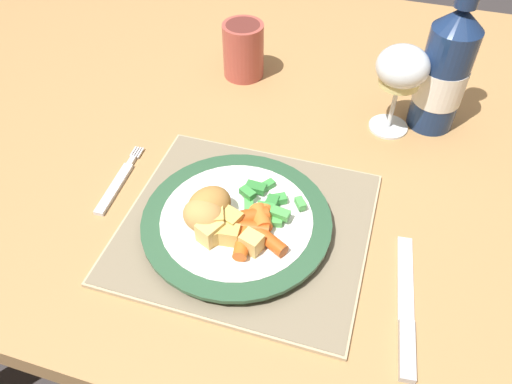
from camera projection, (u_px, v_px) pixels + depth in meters
The scene contains 13 objects.
ground_plane at pixel (277, 336), 1.35m from camera, with size 6.00×6.00×0.00m, color #383333.
dining_table at pixel (289, 154), 0.87m from camera, with size 1.50×0.98×0.74m.
placemat at pixel (249, 227), 0.65m from camera, with size 0.32×0.29×0.01m.
dinner_plate at pixel (237, 222), 0.64m from camera, with size 0.24×0.24×0.02m.
breaded_croquettes at pixel (207, 209), 0.62m from camera, with size 0.07×0.08×0.04m.
green_beans_pile at pixel (268, 203), 0.64m from camera, with size 0.09×0.08×0.02m.
glazed_carrots at pixel (256, 226), 0.61m from camera, with size 0.08×0.08×0.02m.
fork at pixel (117, 184), 0.71m from camera, with size 0.02×0.14×0.01m.
table_knife at pixel (406, 315), 0.57m from camera, with size 0.04×0.19×0.01m.
wine_glass at pixel (402, 71), 0.73m from camera, with size 0.08×0.08×0.14m.
bottle at pixel (445, 69), 0.74m from camera, with size 0.07×0.07×0.26m.
roast_potatoes at pixel (222, 228), 0.61m from camera, with size 0.09×0.06×0.03m.
drinking_cup at pixel (243, 49), 0.87m from camera, with size 0.07×0.07×0.10m.
Camera 1 is at (0.14, -0.64, 1.25)m, focal length 35.00 mm.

